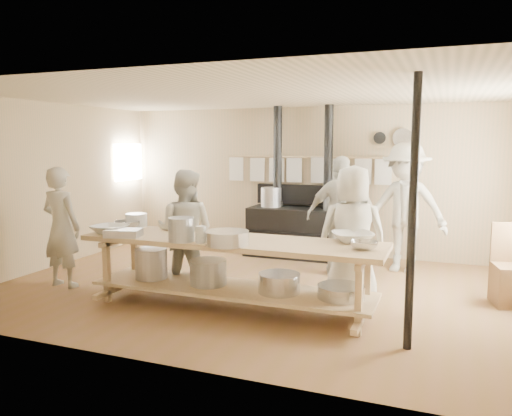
# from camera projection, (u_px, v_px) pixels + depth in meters

# --- Properties ---
(ground) EXTENTS (7.00, 7.00, 0.00)m
(ground) POSITION_uv_depth(u_px,v_px,m) (258.00, 289.00, 6.78)
(ground) COLOR brown
(ground) RESTS_ON ground
(room_shell) EXTENTS (7.00, 7.00, 7.00)m
(room_shell) POSITION_uv_depth(u_px,v_px,m) (258.00, 169.00, 6.57)
(room_shell) COLOR tan
(room_shell) RESTS_ON ground
(left_opening) EXTENTS (0.00, 0.90, 0.90)m
(left_opening) POSITION_uv_depth(u_px,v_px,m) (128.00, 162.00, 9.65)
(left_opening) COLOR white
(left_opening) RESTS_ON ground
(stove) EXTENTS (1.90, 0.75, 2.60)m
(stove) POSITION_uv_depth(u_px,v_px,m) (301.00, 227.00, 8.68)
(stove) COLOR black
(stove) RESTS_ON ground
(towel_rail) EXTENTS (3.00, 0.04, 0.47)m
(towel_rail) POSITION_uv_depth(u_px,v_px,m) (306.00, 167.00, 8.80)
(towel_rail) COLOR tan
(towel_rail) RESTS_ON ground
(back_wall_shelf) EXTENTS (0.63, 0.14, 0.32)m
(back_wall_shelf) POSITION_uv_depth(u_px,v_px,m) (393.00, 141.00, 8.25)
(back_wall_shelf) COLOR tan
(back_wall_shelf) RESTS_ON ground
(prep_table) EXTENTS (3.60, 0.90, 0.85)m
(prep_table) POSITION_uv_depth(u_px,v_px,m) (230.00, 266.00, 5.88)
(prep_table) COLOR tan
(prep_table) RESTS_ON ground
(support_post) EXTENTS (0.08, 0.08, 2.60)m
(support_post) POSITION_uv_depth(u_px,v_px,m) (412.00, 215.00, 4.63)
(support_post) COLOR black
(support_post) RESTS_ON ground
(cook_far_left) EXTENTS (0.62, 0.42, 1.65)m
(cook_far_left) POSITION_uv_depth(u_px,v_px,m) (61.00, 227.00, 6.79)
(cook_far_left) COLOR beige
(cook_far_left) RESTS_ON ground
(cook_left) EXTENTS (0.85, 0.70, 1.63)m
(cook_left) POSITION_uv_depth(u_px,v_px,m) (185.00, 231.00, 6.54)
(cook_left) COLOR beige
(cook_left) RESTS_ON ground
(cook_center) EXTENTS (0.95, 0.75, 1.70)m
(cook_center) POSITION_uv_depth(u_px,v_px,m) (352.00, 236.00, 6.03)
(cook_center) COLOR beige
(cook_center) RESTS_ON ground
(cook_right) EXTENTS (1.10, 0.61, 1.78)m
(cook_right) POSITION_uv_depth(u_px,v_px,m) (342.00, 216.00, 7.39)
(cook_right) COLOR beige
(cook_right) RESTS_ON ground
(cook_by_window) EXTENTS (1.38, 0.94, 1.98)m
(cook_by_window) POSITION_uv_depth(u_px,v_px,m) (405.00, 208.00, 7.58)
(cook_by_window) COLOR beige
(cook_by_window) RESTS_ON ground
(bowl_white_a) EXTENTS (0.45, 0.45, 0.10)m
(bowl_white_a) POSITION_uv_depth(u_px,v_px,m) (110.00, 229.00, 6.19)
(bowl_white_a) COLOR white
(bowl_white_a) RESTS_ON prep_table
(bowl_steel_a) EXTENTS (0.45, 0.45, 0.10)m
(bowl_steel_a) POSITION_uv_depth(u_px,v_px,m) (127.00, 225.00, 6.52)
(bowl_steel_a) COLOR silver
(bowl_steel_a) RESTS_ON prep_table
(bowl_white_b) EXTENTS (0.62, 0.62, 0.11)m
(bowl_white_b) POSITION_uv_depth(u_px,v_px,m) (353.00, 237.00, 5.65)
(bowl_white_b) COLOR white
(bowl_white_b) RESTS_ON prep_table
(bowl_steel_b) EXTENTS (0.41, 0.41, 0.09)m
(bowl_steel_b) POSITION_uv_depth(u_px,v_px,m) (364.00, 245.00, 5.25)
(bowl_steel_b) COLOR silver
(bowl_steel_b) RESTS_ON prep_table
(roasting_pan) EXTENTS (0.46, 0.37, 0.09)m
(roasting_pan) POSITION_uv_depth(u_px,v_px,m) (123.00, 233.00, 5.97)
(roasting_pan) COLOR #B2B2B7
(roasting_pan) RESTS_ON prep_table
(mixing_bowl_large) EXTENTS (0.63, 0.63, 0.16)m
(mixing_bowl_large) POSITION_uv_depth(u_px,v_px,m) (227.00, 238.00, 5.49)
(mixing_bowl_large) COLOR silver
(mixing_bowl_large) RESTS_ON prep_table
(bucket_galv) EXTENTS (0.33, 0.33, 0.27)m
(bucket_galv) POSITION_uv_depth(u_px,v_px,m) (181.00, 229.00, 5.68)
(bucket_galv) COLOR gray
(bucket_galv) RESTS_ON prep_table
(deep_bowl_enamel) EXTENTS (0.37, 0.37, 0.18)m
(deep_bowl_enamel) POSITION_uv_depth(u_px,v_px,m) (136.00, 220.00, 6.68)
(deep_bowl_enamel) COLOR white
(deep_bowl_enamel) RESTS_ON prep_table
(pitcher) EXTENTS (0.16, 0.16, 0.19)m
(pitcher) POSITION_uv_depth(u_px,v_px,m) (201.00, 234.00, 5.60)
(pitcher) COLOR white
(pitcher) RESTS_ON prep_table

